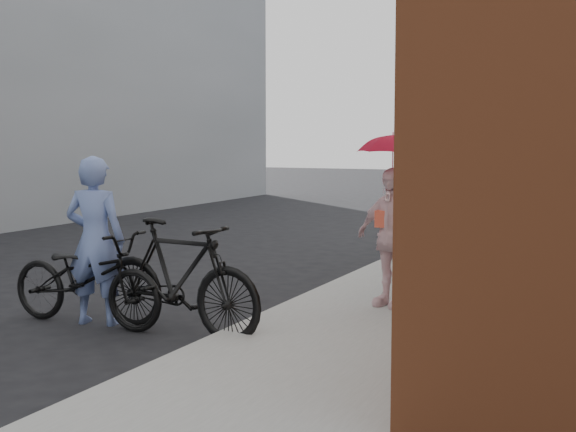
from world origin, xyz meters
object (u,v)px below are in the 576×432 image
Objects in this scene: officer at (95,241)px; bike_left at (86,278)px; planter at (498,285)px; bike_right at (179,278)px; utility_pole at (418,40)px; kimono_woman at (392,237)px.

bike_left is (-0.05, -0.09, -0.38)m from officer.
planter is (3.67, 2.75, -0.66)m from officer.
officer is 0.92× the size of bike_right.
kimono_woman is (0.93, -4.25, -2.62)m from utility_pole.
utility_pole is 6.92m from bike_left.
planter is at bearing 68.57° from kimono_woman.
utility_pole is 3.61× the size of bike_right.
utility_pole is 3.95× the size of officer.
kimono_woman is at bearing -56.53° from bike_left.
kimono_woman is (2.72, 1.61, -0.01)m from officer.
utility_pole is 3.66× the size of bike_left.
kimono_woman is at bearing -77.63° from utility_pole.
utility_pole is at bearing 120.66° from kimono_woman.
officer is 4.20× the size of planter.
kimono_woman is at bearing -161.29° from officer.
officer is at bearing -131.03° from kimono_woman.
bike_left is at bearing -130.13° from kimono_woman.
planter is at bearing -50.71° from bike_left.
bike_left is at bearing -142.61° from planter.
bike_right is 3.85m from planter.
kimono_woman is at bearing -38.38° from bike_right.
utility_pole reaches higher than bike_right.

